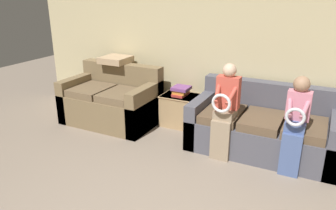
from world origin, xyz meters
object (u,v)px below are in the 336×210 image
object	(u,v)px
child_right_seated	(296,120)
side_shelf	(181,110)
couch_main	(263,128)
couch_side	(112,102)
book_stack	(181,91)
child_left_seated	(225,107)
throw_pillow	(116,60)

from	to	relation	value
child_right_seated	side_shelf	distance (m)	1.91
couch_main	couch_side	distance (m)	2.39
couch_main	book_stack	bearing A→B (deg)	169.65
child_left_seated	side_shelf	size ratio (longest dim) A/B	2.06
side_shelf	throw_pillow	size ratio (longest dim) A/B	1.33
book_stack	child_left_seated	bearing A→B (deg)	-35.39
throw_pillow	couch_side	bearing A→B (deg)	-70.72
child_left_seated	book_stack	bearing A→B (deg)	144.61
child_left_seated	side_shelf	bearing A→B (deg)	144.31
side_shelf	book_stack	world-z (taller)	book_stack
couch_main	book_stack	size ratio (longest dim) A/B	6.26
side_shelf	couch_main	bearing A→B (deg)	-10.69
couch_main	throw_pillow	distance (m)	2.59
child_left_seated	couch_side	bearing A→B (deg)	171.74
couch_side	child_right_seated	distance (m)	2.84
couch_main	throw_pillow	bearing A→B (deg)	175.44
book_stack	couch_side	bearing A→B (deg)	-161.33
child_left_seated	throw_pillow	distance (m)	2.18
couch_main	child_right_seated	distance (m)	0.67
side_shelf	throw_pillow	xyz separation A→B (m)	(-1.17, -0.05, 0.70)
couch_main	side_shelf	world-z (taller)	couch_main
couch_side	child_right_seated	size ratio (longest dim) A/B	1.27
couch_side	throw_pillow	world-z (taller)	throw_pillow
couch_main	book_stack	world-z (taller)	couch_main
child_right_seated	book_stack	size ratio (longest dim) A/B	3.83
couch_side	book_stack	xyz separation A→B (m)	(1.06, 0.36, 0.24)
couch_main	couch_side	xyz separation A→B (m)	(-2.38, -0.12, 0.03)
child_right_seated	side_shelf	size ratio (longest dim) A/B	1.96
couch_main	child_left_seated	world-z (taller)	child_left_seated
child_left_seated	throw_pillow	xyz separation A→B (m)	(-2.07, 0.60, 0.30)
child_right_seated	throw_pillow	world-z (taller)	child_right_seated
child_right_seated	child_left_seated	bearing A→B (deg)	179.91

